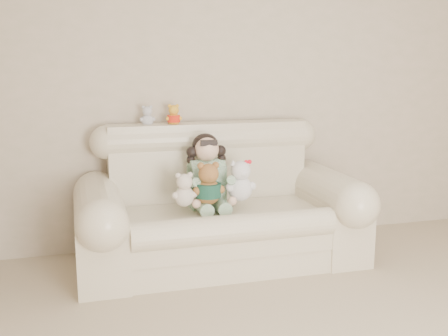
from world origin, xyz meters
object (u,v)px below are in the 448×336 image
(seated_child, at_px, (207,170))
(brown_teddy, at_px, (208,179))
(sofa, at_px, (220,197))
(cream_teddy, at_px, (184,186))
(white_cat, at_px, (240,176))

(seated_child, height_order, brown_teddy, seated_child)
(sofa, height_order, cream_teddy, sofa)
(brown_teddy, bearing_deg, seated_child, 85.51)
(seated_child, bearing_deg, cream_teddy, -140.81)
(sofa, distance_m, white_cat, 0.23)
(white_cat, bearing_deg, cream_teddy, -158.84)
(sofa, distance_m, seated_child, 0.22)
(brown_teddy, height_order, cream_teddy, brown_teddy)
(brown_teddy, bearing_deg, cream_teddy, -172.24)
(sofa, relative_size, cream_teddy, 7.40)
(sofa, height_order, seated_child, sofa)
(seated_child, bearing_deg, sofa, -49.54)
(sofa, distance_m, brown_teddy, 0.24)
(brown_teddy, height_order, white_cat, white_cat)
(sofa, xyz_separation_m, brown_teddy, (-0.12, -0.13, 0.16))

